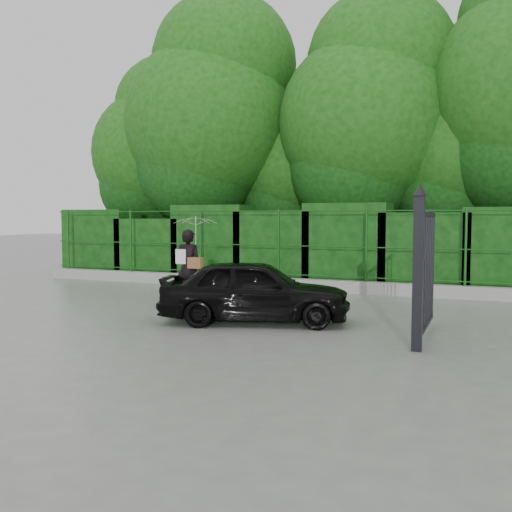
% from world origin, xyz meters
% --- Properties ---
extents(ground, '(80.00, 80.00, 0.00)m').
position_xyz_m(ground, '(0.00, 0.00, 0.00)').
color(ground, gray).
extents(kerb, '(14.00, 0.25, 0.30)m').
position_xyz_m(kerb, '(0.00, 4.50, 0.15)').
color(kerb, '#9E9E99').
rests_on(kerb, ground).
extents(fence, '(14.13, 0.06, 1.80)m').
position_xyz_m(fence, '(0.22, 4.50, 1.20)').
color(fence, '#144C13').
rests_on(fence, kerb).
extents(hedge, '(14.20, 1.20, 2.26)m').
position_xyz_m(hedge, '(0.05, 5.50, 1.05)').
color(hedge, black).
rests_on(hedge, ground).
extents(trees, '(17.10, 6.15, 8.08)m').
position_xyz_m(trees, '(1.14, 7.74, 4.62)').
color(trees, black).
rests_on(trees, ground).
extents(gate, '(0.22, 2.33, 2.36)m').
position_xyz_m(gate, '(4.60, -0.72, 1.19)').
color(gate, black).
rests_on(gate, ground).
extents(woman, '(0.96, 0.98, 1.93)m').
position_xyz_m(woman, '(-0.47, 1.47, 1.27)').
color(woman, black).
rests_on(woman, ground).
extents(car, '(3.65, 2.31, 1.16)m').
position_xyz_m(car, '(1.63, -0.06, 0.58)').
color(car, black).
rests_on(car, ground).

